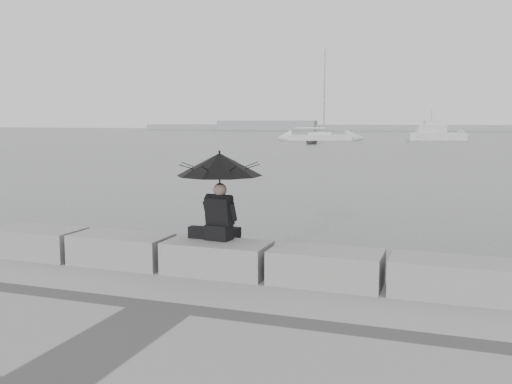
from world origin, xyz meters
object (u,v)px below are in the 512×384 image
at_px(seated_person, 219,173).
at_px(sailboat_left, 320,137).
at_px(motor_cruiser, 437,134).
at_px(dinghy, 311,142).

relative_size(seated_person, sailboat_left, 0.11).
distance_m(motor_cruiser, dinghy, 23.14).
distance_m(seated_person, dinghy, 61.22).
bearing_deg(motor_cruiser, sailboat_left, -175.29).
height_order(motor_cruiser, dinghy, motor_cruiser).
xyz_separation_m(sailboat_left, motor_cruiser, (15.84, 5.71, 0.38)).
xyz_separation_m(motor_cruiser, dinghy, (-13.92, -18.47, -0.64)).
bearing_deg(seated_person, motor_cruiser, 95.78).
bearing_deg(motor_cruiser, seated_person, -105.53).
height_order(seated_person, sailboat_left, sailboat_left).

